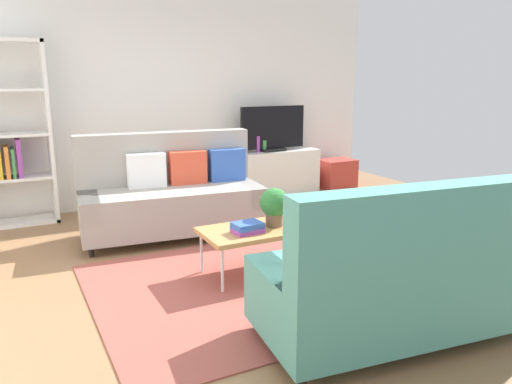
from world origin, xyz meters
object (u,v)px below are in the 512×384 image
at_px(vase_0, 234,148).
at_px(tv_console, 272,172).
at_px(couch_beige, 171,194).
at_px(table_book_0, 247,230).
at_px(vase_1, 243,146).
at_px(couch_green, 405,276).
at_px(coffee_table, 264,230).
at_px(bottle_0, 258,144).
at_px(potted_plant, 274,205).
at_px(tv, 273,129).
at_px(storage_trunk, 337,174).
at_px(bottle_1, 264,146).

bearing_deg(vase_0, tv_console, -4.93).
height_order(couch_beige, tv_console, couch_beige).
xyz_separation_m(table_book_0, vase_1, (1.28, 2.73, 0.29)).
relative_size(couch_beige, vase_0, 15.00).
xyz_separation_m(couch_green, coffee_table, (-0.28, 1.42, -0.05)).
bearing_deg(couch_beige, vase_1, -134.06).
bearing_deg(vase_1, couch_green, -101.20).
bearing_deg(bottle_0, potted_plant, -114.62).
bearing_deg(bottle_0, tv_console, 9.29).
bearing_deg(couch_green, couch_beige, 109.70).
distance_m(couch_green, vase_1, 4.16).
relative_size(couch_green, tv, 1.98).
distance_m(storage_trunk, vase_1, 1.62).
height_order(potted_plant, bottle_1, bottle_1).
height_order(coffee_table, tv_console, tv_console).
xyz_separation_m(tv_console, tv, (0.00, -0.02, 0.63)).
height_order(couch_beige, potted_plant, couch_beige).
bearing_deg(bottle_1, tv_console, 15.44).
bearing_deg(coffee_table, storage_trunk, 43.73).
bearing_deg(tv, coffee_table, -120.43).
bearing_deg(vase_1, tv_console, -6.58).
bearing_deg(storage_trunk, potted_plant, -135.13).
distance_m(potted_plant, bottle_0, 2.83).
relative_size(potted_plant, bottle_0, 1.48).
relative_size(coffee_table, storage_trunk, 2.12).
relative_size(tv_console, tv, 1.40).
relative_size(vase_0, bottle_1, 0.80).
distance_m(storage_trunk, vase_0, 1.76).
xyz_separation_m(tv_console, table_book_0, (-1.72, -2.68, 0.12)).
xyz_separation_m(couch_green, table_book_0, (-0.48, 1.35, -0.00)).
xyz_separation_m(vase_0, vase_1, (0.15, 0.00, 0.02)).
bearing_deg(coffee_table, vase_1, 67.77).
height_order(table_book_0, vase_0, vase_0).
xyz_separation_m(storage_trunk, table_book_0, (-2.82, -2.58, 0.22)).
xyz_separation_m(vase_0, bottle_1, (0.44, -0.09, 0.02)).
xyz_separation_m(storage_trunk, potted_plant, (-2.52, -2.51, 0.39)).
bearing_deg(table_book_0, tv_console, 57.33).
distance_m(potted_plant, vase_1, 2.84).
distance_m(coffee_table, table_book_0, 0.22).
bearing_deg(storage_trunk, table_book_0, -137.55).
bearing_deg(tv, potted_plant, -118.77).
xyz_separation_m(tv_console, potted_plant, (-1.42, -2.61, 0.29)).
xyz_separation_m(coffee_table, tv_console, (1.52, 2.61, -0.07)).
distance_m(coffee_table, storage_trunk, 3.63).
bearing_deg(bottle_0, vase_1, 154.53).
bearing_deg(couch_green, tv, 79.43).
distance_m(storage_trunk, potted_plant, 3.58).
bearing_deg(tv_console, vase_1, 173.42).
bearing_deg(coffee_table, tv_console, 59.76).
distance_m(tv, vase_1, 0.49).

